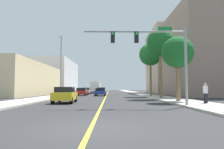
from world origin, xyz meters
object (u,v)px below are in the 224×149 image
at_px(delivery_truck, 96,87).
at_px(pedestrian, 206,93).
at_px(street_lamp, 61,63).
at_px(palm_far, 150,55).
at_px(palm_mid, 160,43).
at_px(car_silver, 86,91).
at_px(car_blue, 101,92).
at_px(palm_near, 177,53).
at_px(car_red, 82,92).
at_px(car_white, 102,91).
at_px(car_yellow, 65,95).
at_px(traffic_signal_mast, 155,48).

xyz_separation_m(delivery_truck, pedestrian, (11.89, -40.18, -0.64)).
xyz_separation_m(street_lamp, palm_far, (13.84, 2.66, 1.71)).
height_order(palm_mid, palm_far, palm_mid).
relative_size(car_silver, car_blue, 0.96).
xyz_separation_m(street_lamp, pedestrian, (15.30, -13.30, -4.09)).
bearing_deg(pedestrian, palm_near, -120.87).
bearing_deg(delivery_truck, pedestrian, -72.27).
bearing_deg(car_red, palm_far, 155.63).
bearing_deg(car_white, car_yellow, -92.61).
bearing_deg(car_yellow, palm_near, 2.69).
xyz_separation_m(street_lamp, delivery_truck, (3.40, 26.88, -3.45)).
xyz_separation_m(palm_mid, car_white, (-8.46, 20.60, -6.54)).
bearing_deg(car_white, street_lamp, -105.51).
bearing_deg(palm_near, pedestrian, -69.19).
xyz_separation_m(car_yellow, delivery_truck, (0.38, 37.79, 0.85)).
relative_size(car_red, delivery_truck, 0.50).
distance_m(palm_mid, car_blue, 15.27).
xyz_separation_m(palm_mid, palm_far, (-0.08, 6.36, -0.53)).
relative_size(car_blue, delivery_truck, 0.53).
xyz_separation_m(car_red, car_blue, (3.60, -1.12, -0.01)).
height_order(car_red, delivery_truck, delivery_truck).
relative_size(palm_far, car_blue, 2.01).
distance_m(street_lamp, car_red, 9.65).
bearing_deg(street_lamp, delivery_truck, 82.79).
bearing_deg(car_red, pedestrian, 122.98).
bearing_deg(palm_near, car_white, 107.71).
bearing_deg(pedestrian, palm_far, -136.45).
bearing_deg(car_white, pedestrian, -69.56).
xyz_separation_m(street_lamp, palm_mid, (13.92, -3.70, 2.24)).
bearing_deg(palm_near, car_red, 123.19).
distance_m(car_silver, delivery_truck, 10.08).
height_order(street_lamp, palm_near, street_lamp).
xyz_separation_m(palm_mid, car_silver, (-12.11, 20.66, -6.56)).
distance_m(palm_mid, delivery_truck, 32.84).
distance_m(palm_far, car_blue, 11.22).
distance_m(palm_mid, car_yellow, 14.61).
bearing_deg(traffic_signal_mast, car_silver, 105.64).
bearing_deg(palm_near, palm_mid, 91.35).
relative_size(car_silver, pedestrian, 2.42).
bearing_deg(car_red, delivery_truck, -92.90).
bearing_deg(pedestrian, traffic_signal_mast, -31.97).
bearing_deg(car_blue, car_red, 164.65).
xyz_separation_m(car_yellow, car_silver, (-1.22, 27.87, -0.01)).
bearing_deg(car_white, palm_far, -57.14).
height_order(car_red, pedestrian, pedestrian).
relative_size(palm_near, pedestrian, 3.81).
relative_size(palm_far, car_white, 1.85).
relative_size(palm_mid, car_yellow, 2.27).
height_order(traffic_signal_mast, palm_mid, palm_mid).
xyz_separation_m(car_white, pedestrian, (9.84, -30.20, 0.20)).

